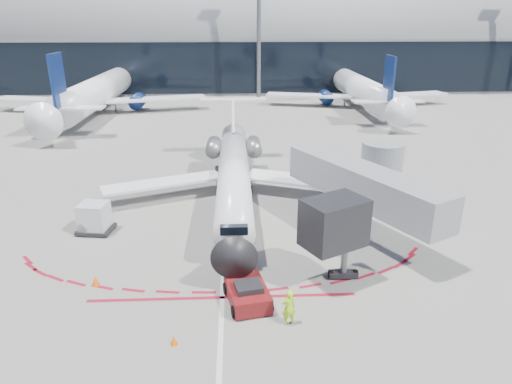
{
  "coord_description": "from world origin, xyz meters",
  "views": [
    {
      "loc": [
        0.83,
        -31.8,
        13.73
      ],
      "look_at": [
        2.2,
        -2.36,
        2.36
      ],
      "focal_mm": 32.0,
      "sensor_mm": 36.0,
      "label": 1
    }
  ],
  "objects_px": {
    "pushback_tug": "(247,293)",
    "ramp_worker": "(289,307)",
    "regional_jet": "(234,173)",
    "uld_container": "(95,218)"
  },
  "relations": [
    {
      "from": "regional_jet",
      "to": "uld_container",
      "type": "bearing_deg",
      "value": -148.57
    },
    {
      "from": "pushback_tug",
      "to": "uld_container",
      "type": "relative_size",
      "value": 2.0
    },
    {
      "from": "regional_jet",
      "to": "pushback_tug",
      "type": "xyz_separation_m",
      "value": [
        0.64,
        -14.44,
        -1.62
      ]
    },
    {
      "from": "pushback_tug",
      "to": "ramp_worker",
      "type": "distance_m",
      "value": 2.68
    },
    {
      "from": "regional_jet",
      "to": "pushback_tug",
      "type": "relative_size",
      "value": 5.29
    },
    {
      "from": "ramp_worker",
      "to": "uld_container",
      "type": "distance_m",
      "value": 15.94
    },
    {
      "from": "uld_container",
      "to": "pushback_tug",
      "type": "bearing_deg",
      "value": -32.55
    },
    {
      "from": "pushback_tug",
      "to": "ramp_worker",
      "type": "xyz_separation_m",
      "value": [
        1.9,
        -1.85,
        0.38
      ]
    },
    {
      "from": "pushback_tug",
      "to": "regional_jet",
      "type": "bearing_deg",
      "value": 80.7
    },
    {
      "from": "ramp_worker",
      "to": "uld_container",
      "type": "height_order",
      "value": "uld_container"
    }
  ]
}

